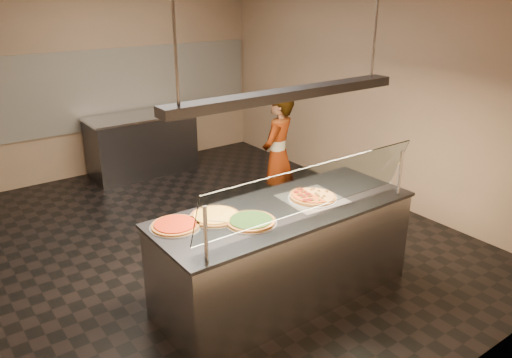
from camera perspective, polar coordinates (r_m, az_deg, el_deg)
ground at (r=5.97m, az=-4.90°, el=-6.75°), size 5.00×6.00×0.02m
wall_back at (r=8.12m, az=-16.61°, el=11.28°), size 5.00×0.02×3.00m
wall_front at (r=3.34m, az=22.26°, el=-3.00°), size 5.00×0.02×3.00m
wall_right at (r=7.01m, az=12.76°, el=10.18°), size 0.02×6.00×3.00m
tile_band at (r=8.12m, az=-16.38°, el=9.87°), size 4.90×0.02×1.20m
serving_counter at (r=4.68m, az=3.23°, el=-8.44°), size 2.44×0.94×0.93m
sneeze_guard at (r=4.12m, az=6.46°, el=-1.11°), size 2.20×0.18×0.54m
perforated_tray at (r=4.66m, az=6.45°, el=-2.21°), size 0.56×0.56×0.01m
half_pizza_pepperoni at (r=4.59m, az=5.49°, el=-2.20°), size 0.24×0.45×0.05m
half_pizza_sausage at (r=4.72m, az=7.41°, el=-1.68°), size 0.24×0.45×0.04m
pizza_spinach at (r=4.18m, az=-0.61°, el=-4.82°), size 0.44×0.44×0.03m
pizza_cheese at (r=4.29m, az=-4.70°, el=-4.20°), size 0.45×0.45×0.03m
pizza_tomato at (r=4.16m, az=-9.22°, el=-5.24°), size 0.42×0.42×0.03m
pizza_spatula at (r=4.18m, az=-3.75°, el=-4.64°), size 0.28×0.17×0.02m
prep_table at (r=8.02m, az=-12.90°, el=3.91°), size 1.63×0.74×0.93m
worker at (r=6.25m, az=2.52°, el=2.67°), size 0.69×0.61×1.59m
heat_lamp_housing at (r=4.15m, az=3.66°, el=9.65°), size 2.30×0.18×0.08m
lamp_rod_left at (r=3.53m, az=-9.31°, el=16.32°), size 0.02×0.02×1.01m
lamp_rod_right at (r=4.78m, az=13.56°, el=17.25°), size 0.02×0.02×1.01m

